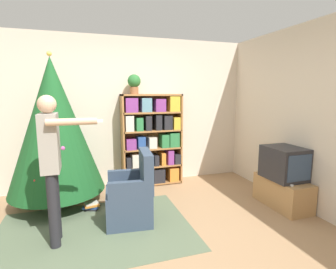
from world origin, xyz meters
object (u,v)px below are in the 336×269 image
Objects in this scene: christmas_tree at (54,126)px; potted_plant at (134,83)px; standing_person at (52,158)px; bookshelf at (152,141)px; television at (285,163)px; armchair at (132,197)px.

christmas_tree is 1.46m from potted_plant.
bookshelf is at bearing 135.18° from standing_person.
standing_person is (-3.05, -0.00, 0.31)m from television.
television is at bearing -19.11° from christmas_tree.
bookshelf and standing_person have the same top height.
armchair is at bearing -103.30° from potted_plant.
armchair is (-2.17, 0.22, -0.33)m from television.
christmas_tree is at bearing -164.86° from bookshelf.
potted_plant reaches higher than television.
television is 0.61× the size of armchair.
bookshelf is 1.76× the size of armchair.
standing_person is (0.06, -1.08, -0.22)m from christmas_tree.
television is 2.67m from potted_plant.
christmas_tree is (-1.55, -0.42, 0.37)m from bookshelf.
christmas_tree is at bearing -176.82° from standing_person.
potted_plant is (-0.30, 0.01, 1.01)m from bookshelf.
bookshelf is at bearing -1.88° from potted_plant.
television is 2.21m from armchair.
bookshelf is 2.89× the size of television.
christmas_tree reaches higher than television.
christmas_tree reaches higher than potted_plant.
potted_plant is (1.25, 0.43, 0.64)m from christmas_tree.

